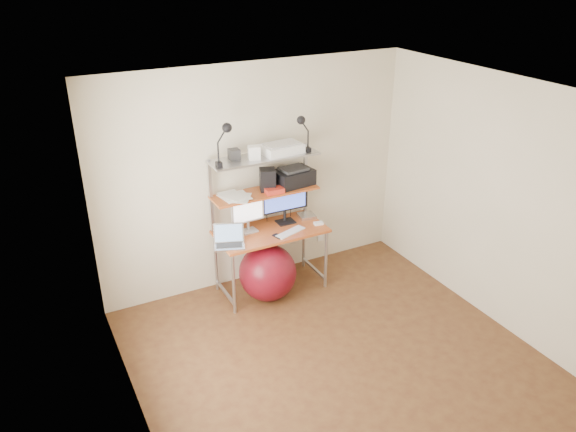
{
  "coord_description": "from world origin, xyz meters",
  "views": [
    {
      "loc": [
        -2.35,
        -3.5,
        3.5
      ],
      "look_at": [
        0.06,
        1.15,
        1.02
      ],
      "focal_mm": 35.0,
      "sensor_mm": 36.0,
      "label": 1
    }
  ],
  "objects_px": {
    "monitor_silver": "(248,212)",
    "printer": "(293,177)",
    "exercise_ball": "(268,273)",
    "laptop": "(229,241)",
    "monitor_black": "(285,199)"
  },
  "relations": [
    {
      "from": "monitor_silver",
      "to": "printer",
      "type": "relative_size",
      "value": 0.95
    },
    {
      "from": "laptop",
      "to": "monitor_silver",
      "type": "bearing_deg",
      "value": 53.39
    },
    {
      "from": "exercise_ball",
      "to": "monitor_silver",
      "type": "bearing_deg",
      "value": 112.82
    },
    {
      "from": "printer",
      "to": "laptop",
      "type": "bearing_deg",
      "value": -170.39
    },
    {
      "from": "monitor_silver",
      "to": "monitor_black",
      "type": "height_order",
      "value": "monitor_black"
    },
    {
      "from": "exercise_ball",
      "to": "laptop",
      "type": "bearing_deg",
      "value": 172.39
    },
    {
      "from": "monitor_black",
      "to": "exercise_ball",
      "type": "relative_size",
      "value": 0.88
    },
    {
      "from": "monitor_silver",
      "to": "printer",
      "type": "xyz_separation_m",
      "value": [
        0.59,
        0.06,
        0.28
      ]
    },
    {
      "from": "monitor_black",
      "to": "laptop",
      "type": "height_order",
      "value": "monitor_black"
    },
    {
      "from": "laptop",
      "to": "exercise_ball",
      "type": "relative_size",
      "value": 0.6
    },
    {
      "from": "monitor_silver",
      "to": "exercise_ball",
      "type": "height_order",
      "value": "monitor_silver"
    },
    {
      "from": "monitor_silver",
      "to": "monitor_black",
      "type": "bearing_deg",
      "value": -2.75
    },
    {
      "from": "exercise_ball",
      "to": "printer",
      "type": "bearing_deg",
      "value": 33.01
    },
    {
      "from": "monitor_black",
      "to": "laptop",
      "type": "bearing_deg",
      "value": -163.15
    },
    {
      "from": "monitor_silver",
      "to": "exercise_ball",
      "type": "relative_size",
      "value": 0.68
    }
  ]
}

